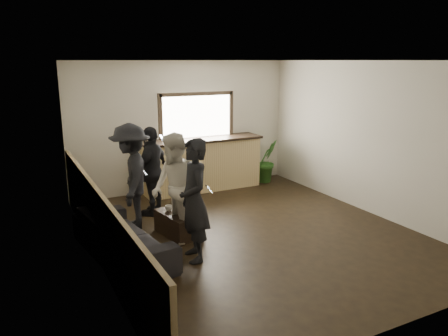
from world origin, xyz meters
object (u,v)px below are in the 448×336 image
cup_a (169,208)px  person_a (194,200)px  potted_plant (267,161)px  bar_counter (202,161)px  person_c (131,177)px  coffee_table (179,224)px  person_b (175,189)px  cup_b (184,211)px  person_d (153,171)px  sofa (122,236)px

cup_a → person_a: size_ratio=0.07×
cup_a → potted_plant: size_ratio=0.12×
bar_counter → person_c: 2.53m
coffee_table → person_c: bearing=130.5°
cup_a → person_b: 0.60m
cup_a → cup_b: size_ratio=1.19×
person_b → person_d: size_ratio=1.05×
cup_b → bar_counter: bearing=59.6°
bar_counter → person_d: (-1.46, -1.06, 0.18)m
sofa → cup_a: bearing=-67.2°
sofa → person_a: person_a is taller
person_a → cup_b: bearing=174.5°
potted_plant → person_a: size_ratio=0.57×
bar_counter → person_d: size_ratio=1.64×
sofa → coffee_table: size_ratio=2.50×
sofa → cup_a: (0.92, 0.55, 0.11)m
cup_b → person_c: person_c is taller
bar_counter → person_c: bearing=-142.2°
potted_plant → person_d: person_d is taller
bar_counter → person_b: bar_counter is taller
coffee_table → sofa: bearing=-159.8°
cup_a → bar_counter: bearing=53.3°
sofa → cup_a: size_ratio=17.53×
cup_a → person_b: (-0.03, -0.40, 0.44)m
sofa → potted_plant: (4.06, 2.48, 0.20)m
coffee_table → potted_plant: size_ratio=0.84×
cup_b → potted_plant: size_ratio=0.10×
cup_a → person_c: bearing=133.3°
sofa → person_a: (0.91, -0.57, 0.58)m
person_a → sofa: bearing=-115.4°
sofa → person_a: size_ratio=1.19×
bar_counter → potted_plant: size_ratio=2.68×
coffee_table → cup_b: size_ratio=8.33×
potted_plant → person_c: size_ratio=0.56×
bar_counter → cup_a: bearing=-126.7°
coffee_table → person_a: size_ratio=0.48×
sofa → cup_b: bearing=-82.4°
sofa → person_d: person_d is taller
bar_counter → potted_plant: bearing=-3.8°
potted_plant → bar_counter: bearing=176.2°
potted_plant → sofa: bearing=-148.6°
bar_counter → cup_a: bar_counter is taller
cup_b → person_a: 1.01m
coffee_table → person_d: person_d is taller
coffee_table → person_c: person_c is taller
cup_b → person_c: size_ratio=0.06×
sofa → coffee_table: sofa is taller
bar_counter → cup_b: (-1.34, -2.28, -0.22)m
person_c → bar_counter: bearing=144.0°
coffee_table → potted_plant: potted_plant is taller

